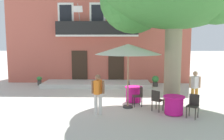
{
  "coord_description": "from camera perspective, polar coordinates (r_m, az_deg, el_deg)",
  "views": [
    {
      "loc": [
        0.52,
        -11.57,
        2.97
      ],
      "look_at": [
        0.17,
        2.01,
        1.3
      ],
      "focal_mm": 37.72,
      "sensor_mm": 36.0,
      "label": 1
    }
  ],
  "objects": [
    {
      "name": "building_facade",
      "position": [
        18.62,
        -2.97,
        9.4
      ],
      "size": [
        13.0,
        5.09,
        7.5
      ],
      "color": "#BC5B4C",
      "rests_on": "ground"
    },
    {
      "name": "cafe_table_middle",
      "position": [
        9.97,
        14.76,
        -8.21
      ],
      "size": [
        0.86,
        0.86,
        0.76
      ],
      "color": "#DB1984",
      "rests_on": "ground"
    },
    {
      "name": "pedestrian_near_entrance",
      "position": [
        11.56,
        19.43,
        -3.71
      ],
      "size": [
        0.53,
        0.38,
        1.6
      ],
      "color": "gold",
      "rests_on": "ground"
    },
    {
      "name": "cafe_umbrella",
      "position": [
        10.31,
        3.94,
        5.0
      ],
      "size": [
        2.9,
        2.9,
        2.85
      ],
      "color": "#997A56",
      "rests_on": "ground"
    },
    {
      "name": "cafe_chair_middle_1",
      "position": [
        9.77,
        19.08,
        -7.85
      ],
      "size": [
        0.56,
        0.56,
        0.91
      ],
      "color": "#2D2823",
      "rests_on": "ground"
    },
    {
      "name": "cafe_table_near_tree",
      "position": [
        11.62,
        5.26,
        -5.84
      ],
      "size": [
        0.86,
        0.86,
        0.76
      ],
      "color": "#DB1984",
      "rests_on": "ground"
    },
    {
      "name": "cafe_chair_near_tree_1",
      "position": [
        12.32,
        4.66,
        -4.44
      ],
      "size": [
        0.4,
        0.4,
        0.91
      ],
      "color": "#2D2823",
      "rests_on": "ground"
    },
    {
      "name": "pedestrian_mid_plaza",
      "position": [
        9.53,
        -3.42,
        -5.37
      ],
      "size": [
        0.53,
        0.4,
        1.65
      ],
      "color": "silver",
      "rests_on": "ground"
    },
    {
      "name": "cafe_chair_near_tree_0",
      "position": [
        10.9,
        6.55,
        -5.98
      ],
      "size": [
        0.46,
        0.46,
        0.91
      ],
      "color": "#2D2823",
      "rests_on": "ground"
    },
    {
      "name": "ground_plane",
      "position": [
        11.95,
        -1.07,
        -7.38
      ],
      "size": [
        120.0,
        120.0,
        0.0
      ],
      "primitive_type": "plane",
      "color": "beige"
    },
    {
      "name": "entrance_step_platform",
      "position": [
        15.83,
        -3.73,
        -3.36
      ],
      "size": [
        7.08,
        2.12,
        0.25
      ],
      "primitive_type": "cube",
      "color": "silver",
      "rests_on": "ground"
    },
    {
      "name": "ground_planter_left",
      "position": [
        16.65,
        -17.19,
        -2.4
      ],
      "size": [
        0.35,
        0.35,
        0.6
      ],
      "color": "#47423D",
      "rests_on": "ground"
    },
    {
      "name": "ground_planter_right",
      "position": [
        15.74,
        10.46,
        -2.52
      ],
      "size": [
        0.45,
        0.45,
        0.71
      ],
      "color": "#47423D",
      "rests_on": "ground"
    },
    {
      "name": "cafe_chair_middle_0",
      "position": [
        10.21,
        10.8,
        -6.94
      ],
      "size": [
        0.56,
        0.56,
        0.91
      ],
      "color": "#2D2823",
      "rests_on": "ground"
    }
  ]
}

